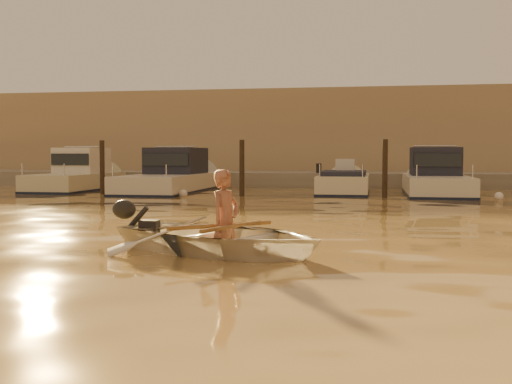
% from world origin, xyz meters
% --- Properties ---
extents(ground_plane, '(160.00, 160.00, 0.00)m').
position_xyz_m(ground_plane, '(0.00, 0.00, 0.00)').
color(ground_plane, olive).
rests_on(ground_plane, ground).
extents(dinghy, '(4.20, 3.69, 0.72)m').
position_xyz_m(dinghy, '(2.15, 0.90, 0.24)').
color(dinghy, silver).
rests_on(dinghy, ground_plane).
extents(person, '(0.58, 0.68, 1.57)m').
position_xyz_m(person, '(2.24, 0.86, 0.49)').
color(person, '#955B4A').
rests_on(person, dinghy).
extents(outboard_motor, '(0.98, 0.73, 0.70)m').
position_xyz_m(outboard_motor, '(0.78, 1.51, 0.28)').
color(outboard_motor, black).
rests_on(outboard_motor, dinghy).
extents(oar_port, '(0.49, 2.07, 0.13)m').
position_xyz_m(oar_port, '(2.38, 0.80, 0.42)').
color(oar_port, brown).
rests_on(oar_port, dinghy).
extents(oar_starboard, '(1.22, 1.78, 0.13)m').
position_xyz_m(oar_starboard, '(2.20, 0.88, 0.42)').
color(oar_starboard, brown).
rests_on(oar_starboard, dinghy).
extents(moored_boat_1, '(2.11, 6.34, 1.75)m').
position_xyz_m(moored_boat_1, '(-7.63, 16.00, 0.62)').
color(moored_boat_1, beige).
rests_on(moored_boat_1, ground_plane).
extents(moored_boat_2, '(2.44, 8.12, 1.75)m').
position_xyz_m(moored_boat_2, '(-3.55, 16.00, 0.62)').
color(moored_boat_2, beige).
rests_on(moored_boat_2, ground_plane).
extents(moored_boat_3, '(1.84, 5.40, 0.95)m').
position_xyz_m(moored_boat_3, '(3.31, 16.00, 0.22)').
color(moored_boat_3, beige).
rests_on(moored_boat_3, ground_plane).
extents(moored_boat_4, '(2.20, 6.81, 1.75)m').
position_xyz_m(moored_boat_4, '(6.70, 16.00, 0.62)').
color(moored_boat_4, silver).
rests_on(moored_boat_4, ground_plane).
extents(piling_1, '(0.18, 0.18, 2.20)m').
position_xyz_m(piling_1, '(-5.50, 13.80, 0.90)').
color(piling_1, '#2D2319').
rests_on(piling_1, ground_plane).
extents(piling_2, '(0.18, 0.18, 2.20)m').
position_xyz_m(piling_2, '(-0.20, 13.80, 0.90)').
color(piling_2, '#2D2319').
rests_on(piling_2, ground_plane).
extents(piling_3, '(0.18, 0.18, 2.20)m').
position_xyz_m(piling_3, '(4.80, 13.80, 0.90)').
color(piling_3, '#2D2319').
rests_on(piling_3, ground_plane).
extents(fender_b, '(0.30, 0.30, 0.30)m').
position_xyz_m(fender_b, '(-7.31, 13.66, 0.10)').
color(fender_b, '#C46F17').
rests_on(fender_b, ground_plane).
extents(fender_c, '(0.30, 0.30, 0.30)m').
position_xyz_m(fender_c, '(-2.14, 13.02, 0.10)').
color(fender_c, silver).
rests_on(fender_c, ground_plane).
extents(fender_d, '(0.30, 0.30, 0.30)m').
position_xyz_m(fender_d, '(3.67, 13.95, 0.10)').
color(fender_d, '#CE4D18').
rests_on(fender_d, ground_plane).
extents(fender_e, '(0.30, 0.30, 0.30)m').
position_xyz_m(fender_e, '(8.47, 13.52, 0.10)').
color(fender_e, silver).
rests_on(fender_e, ground_plane).
extents(quay, '(52.00, 4.00, 1.00)m').
position_xyz_m(quay, '(0.00, 21.50, 0.15)').
color(quay, gray).
rests_on(quay, ground_plane).
extents(waterfront_building, '(46.00, 7.00, 4.80)m').
position_xyz_m(waterfront_building, '(0.00, 27.00, 2.40)').
color(waterfront_building, '#9E8466').
rests_on(waterfront_building, quay).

